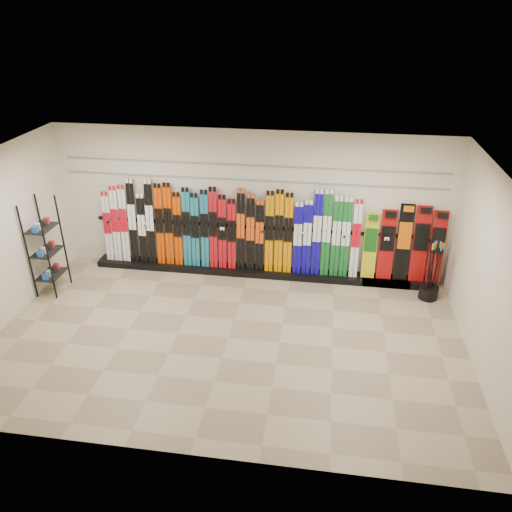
# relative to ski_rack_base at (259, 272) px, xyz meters

# --- Properties ---
(floor) EXTENTS (8.00, 8.00, 0.00)m
(floor) POSITION_rel_ski_rack_base_xyz_m (-0.22, -2.28, -0.06)
(floor) COLOR #86735C
(floor) RESTS_ON ground
(back_wall) EXTENTS (8.00, 0.00, 8.00)m
(back_wall) POSITION_rel_ski_rack_base_xyz_m (-0.22, 0.22, 1.44)
(back_wall) COLOR beige
(back_wall) RESTS_ON floor
(right_wall) EXTENTS (0.00, 5.00, 5.00)m
(right_wall) POSITION_rel_ski_rack_base_xyz_m (3.78, -2.28, 1.44)
(right_wall) COLOR beige
(right_wall) RESTS_ON floor
(ceiling) EXTENTS (8.00, 8.00, 0.00)m
(ceiling) POSITION_rel_ski_rack_base_xyz_m (-0.22, -2.28, 2.94)
(ceiling) COLOR silver
(ceiling) RESTS_ON back_wall
(ski_rack_base) EXTENTS (8.00, 0.40, 0.12)m
(ski_rack_base) POSITION_rel_ski_rack_base_xyz_m (0.00, 0.00, 0.00)
(ski_rack_base) COLOR black
(ski_rack_base) RESTS_ON floor
(skis) EXTENTS (5.37, 0.18, 1.83)m
(skis) POSITION_rel_ski_rack_base_xyz_m (-0.67, 0.03, 0.90)
(skis) COLOR silver
(skis) RESTS_ON ski_rack_base
(snowboards) EXTENTS (1.55, 0.24, 1.57)m
(snowboards) POSITION_rel_ski_rack_base_xyz_m (2.88, 0.07, 0.80)
(snowboards) COLOR gold
(snowboards) RESTS_ON ski_rack_base
(accessory_rack) EXTENTS (0.40, 0.60, 1.91)m
(accessory_rack) POSITION_rel_ski_rack_base_xyz_m (-3.97, -1.22, 0.89)
(accessory_rack) COLOR black
(accessory_rack) RESTS_ON floor
(pole_bin) EXTENTS (0.36, 0.36, 0.25)m
(pole_bin) POSITION_rel_ski_rack_base_xyz_m (3.38, -0.45, 0.07)
(pole_bin) COLOR black
(pole_bin) RESTS_ON floor
(ski_poles) EXTENTS (0.27, 0.27, 1.18)m
(ski_poles) POSITION_rel_ski_rack_base_xyz_m (3.39, -0.46, 0.55)
(ski_poles) COLOR black
(ski_poles) RESTS_ON pole_bin
(slatwall_rail_0) EXTENTS (7.60, 0.02, 0.03)m
(slatwall_rail_0) POSITION_rel_ski_rack_base_xyz_m (-0.22, 0.20, 1.94)
(slatwall_rail_0) COLOR gray
(slatwall_rail_0) RESTS_ON back_wall
(slatwall_rail_1) EXTENTS (7.60, 0.02, 0.03)m
(slatwall_rail_1) POSITION_rel_ski_rack_base_xyz_m (-0.22, 0.20, 2.24)
(slatwall_rail_1) COLOR gray
(slatwall_rail_1) RESTS_ON back_wall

